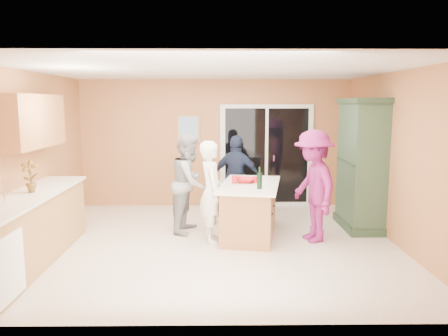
{
  "coord_description": "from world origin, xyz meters",
  "views": [
    {
      "loc": [
        0.08,
        -6.45,
        2.13
      ],
      "look_at": [
        0.15,
        0.1,
        1.15
      ],
      "focal_mm": 35.0,
      "sensor_mm": 36.0,
      "label": 1
    }
  ],
  "objects_px": {
    "green_hutch": "(362,166)",
    "woman_magenta": "(313,186)",
    "kitchen_island": "(250,212)",
    "woman_white": "(211,192)",
    "woman_navy": "(237,177)",
    "woman_grey": "(190,183)"
  },
  "relations": [
    {
      "from": "green_hutch",
      "to": "woman_magenta",
      "type": "height_order",
      "value": "green_hutch"
    },
    {
      "from": "green_hutch",
      "to": "kitchen_island",
      "type": "bearing_deg",
      "value": -166.33
    },
    {
      "from": "kitchen_island",
      "to": "woman_magenta",
      "type": "distance_m",
      "value": 1.09
    },
    {
      "from": "green_hutch",
      "to": "woman_white",
      "type": "xyz_separation_m",
      "value": [
        -2.54,
        -0.73,
        -0.29
      ]
    },
    {
      "from": "kitchen_island",
      "to": "woman_navy",
      "type": "xyz_separation_m",
      "value": [
        -0.17,
        1.09,
        0.37
      ]
    },
    {
      "from": "woman_white",
      "to": "woman_grey",
      "type": "height_order",
      "value": "woman_grey"
    },
    {
      "from": "kitchen_island",
      "to": "woman_grey",
      "type": "relative_size",
      "value": 1.08
    },
    {
      "from": "woman_grey",
      "to": "woman_navy",
      "type": "xyz_separation_m",
      "value": [
        0.81,
        0.77,
        -0.05
      ]
    },
    {
      "from": "woman_grey",
      "to": "woman_navy",
      "type": "relative_size",
      "value": 1.06
    },
    {
      "from": "kitchen_island",
      "to": "woman_navy",
      "type": "distance_m",
      "value": 1.16
    },
    {
      "from": "kitchen_island",
      "to": "green_hutch",
      "type": "relative_size",
      "value": 0.8
    },
    {
      "from": "woman_navy",
      "to": "woman_magenta",
      "type": "distance_m",
      "value": 1.74
    },
    {
      "from": "kitchen_island",
      "to": "green_hutch",
      "type": "distance_m",
      "value": 2.09
    },
    {
      "from": "woman_magenta",
      "to": "woman_navy",
      "type": "bearing_deg",
      "value": -152.43
    },
    {
      "from": "woman_white",
      "to": "woman_navy",
      "type": "xyz_separation_m",
      "value": [
        0.44,
        1.35,
        -0.01
      ]
    },
    {
      "from": "woman_navy",
      "to": "kitchen_island",
      "type": "bearing_deg",
      "value": 115.44
    },
    {
      "from": "kitchen_island",
      "to": "woman_magenta",
      "type": "bearing_deg",
      "value": -4.0
    },
    {
      "from": "kitchen_island",
      "to": "woman_white",
      "type": "height_order",
      "value": "woman_white"
    },
    {
      "from": "kitchen_island",
      "to": "woman_grey",
      "type": "height_order",
      "value": "woman_grey"
    },
    {
      "from": "woman_grey",
      "to": "green_hutch",
      "type": "bearing_deg",
      "value": -73.9
    },
    {
      "from": "green_hutch",
      "to": "woman_grey",
      "type": "relative_size",
      "value": 1.35
    },
    {
      "from": "green_hutch",
      "to": "woman_navy",
      "type": "distance_m",
      "value": 2.2
    }
  ]
}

